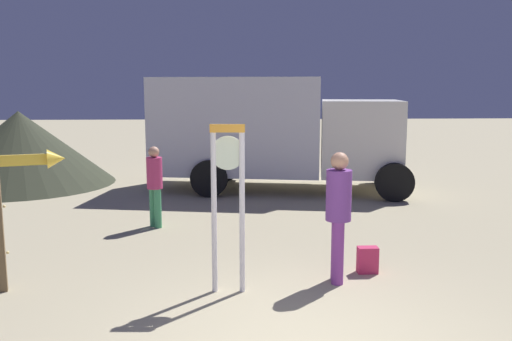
{
  "coord_description": "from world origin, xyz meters",
  "views": [
    {
      "loc": [
        -0.82,
        -4.89,
        2.62
      ],
      "look_at": [
        -0.33,
        4.22,
        1.2
      ],
      "focal_mm": 37.31,
      "sensor_mm": 36.0,
      "label": 1
    }
  ],
  "objects_px": {
    "person_near_clock": "(338,211)",
    "person_distant": "(155,182)",
    "backpack": "(367,260)",
    "box_truck_near": "(269,129)",
    "standing_clock": "(228,190)",
    "arrow_sign": "(22,188)",
    "dome_tent": "(20,148)"
  },
  "relations": [
    {
      "from": "standing_clock",
      "to": "dome_tent",
      "type": "distance_m",
      "value": 9.9
    },
    {
      "from": "backpack",
      "to": "person_distant",
      "type": "height_order",
      "value": "person_distant"
    },
    {
      "from": "standing_clock",
      "to": "person_distant",
      "type": "relative_size",
      "value": 1.41
    },
    {
      "from": "standing_clock",
      "to": "backpack",
      "type": "distance_m",
      "value": 2.37
    },
    {
      "from": "person_near_clock",
      "to": "dome_tent",
      "type": "height_order",
      "value": "dome_tent"
    },
    {
      "from": "arrow_sign",
      "to": "backpack",
      "type": "height_order",
      "value": "arrow_sign"
    },
    {
      "from": "arrow_sign",
      "to": "person_distant",
      "type": "xyz_separation_m",
      "value": [
        1.27,
        3.06,
        -0.49
      ]
    },
    {
      "from": "dome_tent",
      "to": "box_truck_near",
      "type": "bearing_deg",
      "value": -9.29
    },
    {
      "from": "person_near_clock",
      "to": "box_truck_near",
      "type": "bearing_deg",
      "value": 93.34
    },
    {
      "from": "person_near_clock",
      "to": "backpack",
      "type": "distance_m",
      "value": 1.01
    },
    {
      "from": "box_truck_near",
      "to": "dome_tent",
      "type": "bearing_deg",
      "value": 170.71
    },
    {
      "from": "backpack",
      "to": "dome_tent",
      "type": "xyz_separation_m",
      "value": [
        -7.63,
        7.53,
        0.82
      ]
    },
    {
      "from": "backpack",
      "to": "standing_clock",
      "type": "bearing_deg",
      "value": -163.33
    },
    {
      "from": "standing_clock",
      "to": "box_truck_near",
      "type": "height_order",
      "value": "box_truck_near"
    },
    {
      "from": "person_distant",
      "to": "box_truck_near",
      "type": "distance_m",
      "value": 4.51
    },
    {
      "from": "arrow_sign",
      "to": "dome_tent",
      "type": "relative_size",
      "value": 0.41
    },
    {
      "from": "backpack",
      "to": "box_truck_near",
      "type": "height_order",
      "value": "box_truck_near"
    },
    {
      "from": "box_truck_near",
      "to": "dome_tent",
      "type": "relative_size",
      "value": 1.35
    },
    {
      "from": "standing_clock",
      "to": "person_distant",
      "type": "bearing_deg",
      "value": 112.51
    },
    {
      "from": "dome_tent",
      "to": "standing_clock",
      "type": "bearing_deg",
      "value": -55.21
    },
    {
      "from": "person_near_clock",
      "to": "backpack",
      "type": "xyz_separation_m",
      "value": [
        0.51,
        0.33,
        -0.81
      ]
    },
    {
      "from": "backpack",
      "to": "person_near_clock",
      "type": "bearing_deg",
      "value": -146.84
    },
    {
      "from": "backpack",
      "to": "box_truck_near",
      "type": "relative_size",
      "value": 0.06
    },
    {
      "from": "standing_clock",
      "to": "arrow_sign",
      "type": "height_order",
      "value": "standing_clock"
    },
    {
      "from": "person_near_clock",
      "to": "person_distant",
      "type": "height_order",
      "value": "person_near_clock"
    },
    {
      "from": "person_near_clock",
      "to": "person_distant",
      "type": "bearing_deg",
      "value": 133.06
    },
    {
      "from": "arrow_sign",
      "to": "person_near_clock",
      "type": "relative_size",
      "value": 1.15
    },
    {
      "from": "person_near_clock",
      "to": "backpack",
      "type": "bearing_deg",
      "value": 33.16
    },
    {
      "from": "person_near_clock",
      "to": "person_distant",
      "type": "distance_m",
      "value": 4.17
    },
    {
      "from": "backpack",
      "to": "person_distant",
      "type": "xyz_separation_m",
      "value": [
        -3.36,
        2.72,
        0.68
      ]
    },
    {
      "from": "standing_clock",
      "to": "arrow_sign",
      "type": "relative_size",
      "value": 1.06
    },
    {
      "from": "backpack",
      "to": "dome_tent",
      "type": "height_order",
      "value": "dome_tent"
    }
  ]
}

